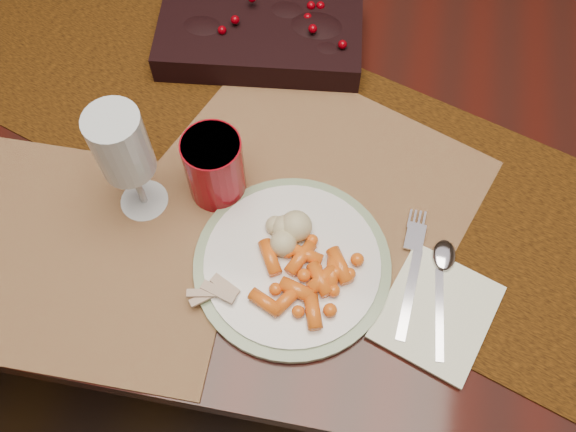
% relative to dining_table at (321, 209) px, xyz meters
% --- Properties ---
extents(floor, '(5.00, 5.00, 0.00)m').
position_rel_dining_table_xyz_m(floor, '(0.00, 0.00, -0.38)').
color(floor, black).
rests_on(floor, ground).
extents(dining_table, '(1.80, 1.00, 0.75)m').
position_rel_dining_table_xyz_m(dining_table, '(0.00, 0.00, 0.00)').
color(dining_table, black).
rests_on(dining_table, floor).
extents(table_runner, '(1.83, 0.93, 0.00)m').
position_rel_dining_table_xyz_m(table_runner, '(0.05, -0.14, 0.38)').
color(table_runner, black).
rests_on(table_runner, dining_table).
extents(centerpiece, '(0.34, 0.20, 0.07)m').
position_rel_dining_table_xyz_m(centerpiece, '(-0.13, 0.08, 0.41)').
color(centerpiece, black).
rests_on(centerpiece, table_runner).
extents(placemat_main, '(0.52, 0.46, 0.00)m').
position_rel_dining_table_xyz_m(placemat_main, '(0.01, -0.15, 0.38)').
color(placemat_main, brown).
rests_on(placemat_main, dining_table).
extents(placemat_second, '(0.45, 0.33, 0.00)m').
position_rel_dining_table_xyz_m(placemat_second, '(-0.31, -0.33, 0.38)').
color(placemat_second, brown).
rests_on(placemat_second, dining_table).
extents(dinner_plate, '(0.29, 0.29, 0.01)m').
position_rel_dining_table_xyz_m(dinner_plate, '(-0.01, -0.30, 0.39)').
color(dinner_plate, white).
rests_on(dinner_plate, placemat_main).
extents(baby_carrots, '(0.15, 0.13, 0.02)m').
position_rel_dining_table_xyz_m(baby_carrots, '(0.01, -0.33, 0.41)').
color(baby_carrots, orange).
rests_on(baby_carrots, dinner_plate).
extents(mashed_potatoes, '(0.09, 0.09, 0.04)m').
position_rel_dining_table_xyz_m(mashed_potatoes, '(-0.03, -0.27, 0.41)').
color(mashed_potatoes, '#D3B976').
rests_on(mashed_potatoes, dinner_plate).
extents(turkey_shreds, '(0.08, 0.07, 0.02)m').
position_rel_dining_table_xyz_m(turkey_shreds, '(-0.09, -0.35, 0.40)').
color(turkey_shreds, beige).
rests_on(turkey_shreds, dinner_plate).
extents(napkin, '(0.18, 0.19, 0.01)m').
position_rel_dining_table_xyz_m(napkin, '(0.19, -0.33, 0.38)').
color(napkin, white).
rests_on(napkin, placemat_main).
extents(fork, '(0.04, 0.17, 0.00)m').
position_rel_dining_table_xyz_m(fork, '(0.15, -0.29, 0.39)').
color(fork, '#B7B5C7').
rests_on(fork, napkin).
extents(spoon, '(0.04, 0.16, 0.00)m').
position_rel_dining_table_xyz_m(spoon, '(0.19, -0.31, 0.39)').
color(spoon, silver).
rests_on(spoon, napkin).
extents(red_cup, '(0.10, 0.10, 0.11)m').
position_rel_dining_table_xyz_m(red_cup, '(-0.14, -0.20, 0.43)').
color(red_cup, maroon).
rests_on(red_cup, placemat_main).
extents(wine_glass, '(0.09, 0.09, 0.20)m').
position_rel_dining_table_xyz_m(wine_glass, '(-0.24, -0.24, 0.47)').
color(wine_glass, '#AFB7BC').
rests_on(wine_glass, dining_table).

